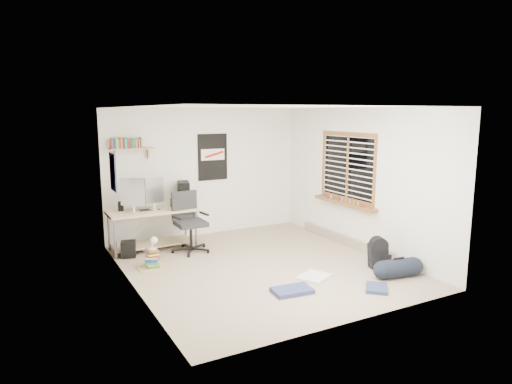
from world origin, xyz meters
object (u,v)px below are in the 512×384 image
backpack (378,255)px  duffel_bag (398,268)px  book_stack (152,258)px  office_chair (191,224)px  desk (153,229)px

backpack → duffel_bag: 0.49m
backpack → book_stack: (-3.16, 1.69, -0.05)m
book_stack → office_chair: bearing=30.6°
backpack → duffel_bag: duffel_bag is taller
office_chair → duffel_bag: office_chair is taller
duffel_bag → book_stack: size_ratio=1.31×
desk → office_chair: office_chair is taller
office_chair → book_stack: 1.04m
backpack → office_chair: bearing=157.7°
office_chair → desk: bearing=131.5°
office_chair → backpack: (2.31, -2.19, -0.29)m
desk → backpack: size_ratio=4.05×
duffel_bag → book_stack: 3.80m
office_chair → backpack: bearing=-50.6°
office_chair → book_stack: office_chair is taller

